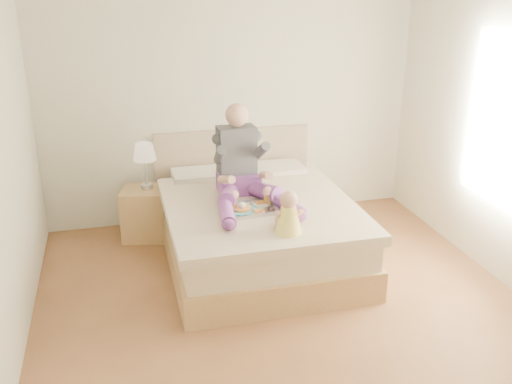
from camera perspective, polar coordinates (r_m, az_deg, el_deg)
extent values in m
cube|color=brown|center=(4.71, 3.18, -12.07)|extent=(4.00, 4.20, 0.01)
cube|color=silver|center=(6.10, -2.51, 9.54)|extent=(4.00, 0.02, 2.70)
cube|color=silver|center=(2.39, 19.28, -11.22)|extent=(4.00, 0.02, 2.70)
cube|color=white|center=(5.22, 24.23, 6.24)|extent=(0.02, 1.30, 1.60)
cube|color=white|center=(5.22, 24.19, 6.24)|extent=(0.01, 1.18, 1.48)
cube|color=#A37D4C|center=(5.49, 0.05, -5.21)|extent=(1.68, 2.13, 0.28)
cube|color=beige|center=(5.38, 0.05, -2.73)|extent=(1.60, 2.05, 0.24)
cube|color=beige|center=(5.18, 0.46, -1.71)|extent=(1.70, 1.80, 0.09)
cube|color=white|center=(5.92, -5.31, 1.44)|extent=(0.62, 0.40, 0.14)
cube|color=white|center=(6.07, 1.78, 2.05)|extent=(0.62, 0.40, 0.14)
cube|color=#9E876D|center=(6.32, -2.37, 1.95)|extent=(1.70, 0.08, 1.00)
cube|color=#A37D4C|center=(5.95, -11.06, -2.11)|extent=(0.51, 0.48, 0.53)
cylinder|color=#BBBDC3|center=(5.87, -10.86, 0.59)|extent=(0.12, 0.12, 0.04)
cylinder|color=#BBBDC3|center=(5.82, -10.96, 1.98)|extent=(0.02, 0.02, 0.26)
cone|color=beige|center=(5.76, -11.11, 3.98)|extent=(0.23, 0.23, 0.17)
cube|color=#7A3A92|center=(5.43, -1.76, 0.91)|extent=(0.39, 0.31, 0.18)
cube|color=#36353C|center=(5.39, -1.96, 4.14)|extent=(0.36, 0.23, 0.47)
sphere|color=#D99F88|center=(5.27, -1.92, 7.71)|extent=(0.21, 0.21, 0.21)
cylinder|color=#7A3A92|center=(5.19, -2.72, -0.23)|extent=(0.29, 0.53, 0.21)
cylinder|color=#7A3A92|center=(4.83, -2.93, -2.08)|extent=(0.18, 0.46, 0.12)
sphere|color=#7A3A92|center=(4.64, -2.73, -3.26)|extent=(0.11, 0.11, 0.11)
cylinder|color=#36353C|center=(5.21, -3.64, 3.73)|extent=(0.10, 0.29, 0.24)
cylinder|color=#D99F88|center=(5.10, -2.98, 1.25)|extent=(0.12, 0.31, 0.16)
sphere|color=#D99F88|center=(5.01, -2.22, -0.31)|extent=(0.09, 0.09, 0.09)
cylinder|color=#7A3A92|center=(5.27, 0.57, 0.14)|extent=(0.33, 0.52, 0.21)
cylinder|color=#7A3A92|center=(4.99, 3.16, -1.34)|extent=(0.22, 0.47, 0.12)
sphere|color=#7A3A92|center=(4.82, 4.48, -2.33)|extent=(0.11, 0.11, 0.11)
cylinder|color=#36353C|center=(5.31, 0.47, 4.11)|extent=(0.13, 0.30, 0.24)
cylinder|color=#D99F88|center=(5.20, 0.98, 1.67)|extent=(0.09, 0.30, 0.16)
sphere|color=#D99F88|center=(5.09, 1.18, 0.08)|extent=(0.09, 0.09, 0.09)
cube|color=#BBBDC3|center=(5.03, -0.47, -1.81)|extent=(0.49, 0.40, 0.01)
cylinder|color=#3EAAB4|center=(5.00, -1.48, -1.78)|extent=(0.26, 0.26, 0.01)
cylinder|color=#DD9249|center=(5.00, -1.49, -1.61)|extent=(0.17, 0.17, 0.02)
cylinder|color=white|center=(5.08, -2.52, -0.99)|extent=(0.08, 0.08, 0.09)
torus|color=white|center=(5.09, -2.03, -0.90)|extent=(0.02, 0.06, 0.06)
cylinder|color=olive|center=(5.06, -2.53, -0.55)|extent=(0.07, 0.07, 0.01)
cylinder|color=white|center=(5.13, 0.44, -1.21)|extent=(0.14, 0.14, 0.01)
cube|color=#DD9249|center=(5.12, 0.44, -1.06)|extent=(0.09, 0.08, 0.02)
cylinder|color=white|center=(4.95, 0.17, -2.08)|extent=(0.14, 0.14, 0.01)
ellipsoid|color=#AD1218|center=(4.94, 0.42, -1.96)|extent=(0.04, 0.03, 0.01)
cylinder|color=white|center=(5.12, 1.15, -0.63)|extent=(0.07, 0.07, 0.12)
cylinder|color=gold|center=(5.12, 1.15, -0.65)|extent=(0.06, 0.06, 0.11)
cylinder|color=white|center=(4.99, 1.56, -1.72)|extent=(0.07, 0.07, 0.04)
cylinder|color=#421E09|center=(4.99, 1.56, -1.73)|extent=(0.06, 0.06, 0.03)
cone|color=#FBE24F|center=(4.58, 3.26, -2.74)|extent=(0.22, 0.22, 0.23)
sphere|color=#D99F88|center=(4.51, 3.30, -0.77)|extent=(0.14, 0.14, 0.14)
cylinder|color=#D99F88|center=(4.70, 2.43, -3.11)|extent=(0.08, 0.17, 0.06)
sphere|color=#D99F88|center=(4.77, 2.15, -2.72)|extent=(0.05, 0.05, 0.05)
cylinder|color=#D99F88|center=(4.55, 2.20, -2.27)|extent=(0.07, 0.12, 0.10)
cylinder|color=#D99F88|center=(4.72, 3.39, -3.03)|extent=(0.06, 0.17, 0.06)
sphere|color=#D99F88|center=(4.79, 3.20, -2.63)|extent=(0.05, 0.05, 0.05)
cylinder|color=#D99F88|center=(4.59, 4.27, -2.10)|extent=(0.06, 0.12, 0.10)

